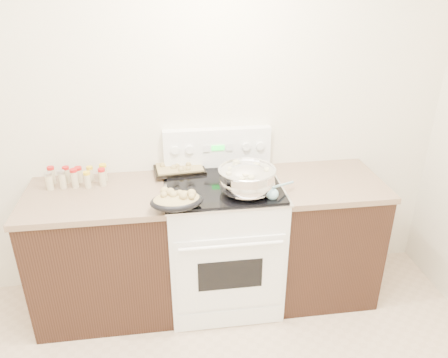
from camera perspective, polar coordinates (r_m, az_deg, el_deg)
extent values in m
cube|color=silver|center=(3.05, -7.67, 8.82)|extent=(4.00, 0.05, 2.70)
cube|color=black|center=(3.17, -15.39, -9.59)|extent=(0.90, 0.64, 0.88)
cube|color=brown|center=(2.94, -16.42, -2.23)|extent=(0.93, 0.67, 0.04)
cube|color=black|center=(3.32, 12.54, -7.53)|extent=(0.70, 0.64, 0.88)
cube|color=brown|center=(3.10, 13.34, -0.38)|extent=(0.73, 0.67, 0.04)
cube|color=white|center=(3.14, -0.13, -8.53)|extent=(0.76, 0.66, 0.92)
cube|color=white|center=(2.87, 0.81, -12.34)|extent=(0.70, 0.01, 0.55)
cube|color=black|center=(2.87, 0.83, -12.43)|extent=(0.42, 0.01, 0.22)
cylinder|color=white|center=(2.70, 0.97, -8.74)|extent=(0.65, 0.02, 0.02)
cube|color=white|center=(3.12, 0.76, -17.76)|extent=(0.70, 0.01, 0.14)
cube|color=silver|center=(2.90, -0.14, -0.89)|extent=(0.78, 0.68, 0.01)
cube|color=black|center=(2.90, -0.14, -0.68)|extent=(0.74, 0.64, 0.01)
cube|color=white|center=(3.10, -0.89, 4.13)|extent=(0.76, 0.07, 0.28)
cylinder|color=white|center=(3.04, -6.41, 3.74)|extent=(0.06, 0.02, 0.06)
cylinder|color=white|center=(3.04, -4.53, 3.85)|extent=(0.06, 0.02, 0.06)
cylinder|color=white|center=(3.09, 2.92, 4.24)|extent=(0.06, 0.02, 0.06)
cylinder|color=white|center=(3.10, 4.74, 4.33)|extent=(0.06, 0.02, 0.06)
cube|color=#19E533|center=(3.06, -0.79, 4.08)|extent=(0.09, 0.00, 0.04)
cube|color=silver|center=(3.05, -2.28, 4.00)|extent=(0.05, 0.00, 0.05)
cube|color=silver|center=(3.07, 0.70, 4.15)|extent=(0.05, 0.00, 0.05)
ellipsoid|color=silver|center=(2.75, 3.02, -0.38)|extent=(0.38, 0.38, 0.21)
cylinder|color=silver|center=(2.78, 2.99, -1.59)|extent=(0.20, 0.20, 0.01)
torus|color=silver|center=(2.72, 3.06, 1.25)|extent=(0.37, 0.37, 0.02)
cylinder|color=silver|center=(2.74, 3.03, 0.06)|extent=(0.34, 0.34, 0.12)
cylinder|color=brown|center=(2.72, 3.05, 1.02)|extent=(0.32, 0.32, 0.00)
cube|color=#BFBA8D|center=(2.72, 5.61, 1.07)|extent=(0.02, 0.02, 0.02)
cube|color=#BFBA8D|center=(2.83, 1.61, 2.12)|extent=(0.05, 0.05, 0.03)
cube|color=#BFBA8D|center=(2.72, 3.56, 1.08)|extent=(0.03, 0.03, 0.02)
cube|color=#BFBA8D|center=(2.74, 5.59, 1.20)|extent=(0.03, 0.03, 0.02)
cube|color=#BFBA8D|center=(2.73, 0.77, 1.27)|extent=(0.03, 0.03, 0.02)
cube|color=#BFBA8D|center=(2.60, 2.39, -0.09)|extent=(0.04, 0.04, 0.02)
cube|color=#BFBA8D|center=(2.64, 2.83, 0.31)|extent=(0.04, 0.04, 0.03)
cube|color=#BFBA8D|center=(2.61, 3.51, 0.03)|extent=(0.03, 0.03, 0.02)
cube|color=#BFBA8D|center=(2.76, 4.03, 1.45)|extent=(0.03, 0.03, 0.02)
cube|color=#BFBA8D|center=(2.62, 3.59, 0.13)|extent=(0.04, 0.04, 0.03)
cube|color=#BFBA8D|center=(2.79, 4.24, 1.76)|extent=(0.04, 0.04, 0.03)
cube|color=#BFBA8D|center=(2.77, 1.73, 1.66)|extent=(0.03, 0.03, 0.02)
cube|color=#BFBA8D|center=(2.67, 0.63, 0.65)|extent=(0.03, 0.03, 0.02)
cube|color=#BFBA8D|center=(2.64, 3.48, 0.29)|extent=(0.03, 0.03, 0.02)
ellipsoid|color=black|center=(2.61, -6.22, -2.91)|extent=(0.34, 0.25, 0.08)
ellipsoid|color=tan|center=(2.60, -6.23, -2.67)|extent=(0.30, 0.23, 0.06)
sphere|color=tan|center=(2.58, -6.65, -2.08)|extent=(0.05, 0.05, 0.05)
sphere|color=tan|center=(2.55, -4.26, -2.29)|extent=(0.04, 0.04, 0.04)
sphere|color=tan|center=(2.59, -7.87, -2.06)|extent=(0.04, 0.04, 0.04)
sphere|color=tan|center=(2.63, -7.75, -1.59)|extent=(0.05, 0.05, 0.05)
sphere|color=tan|center=(2.59, -4.26, -1.91)|extent=(0.05, 0.05, 0.05)
sphere|color=tan|center=(2.61, -7.03, -1.75)|extent=(0.06, 0.06, 0.06)
sphere|color=tan|center=(2.55, -5.35, -2.26)|extent=(0.05, 0.05, 0.05)
sphere|color=tan|center=(2.60, -5.78, -1.90)|extent=(0.04, 0.04, 0.04)
cube|color=black|center=(3.10, -5.85, 1.33)|extent=(0.37, 0.28, 0.02)
cube|color=tan|center=(3.09, -5.86, 1.53)|extent=(0.33, 0.24, 0.02)
sphere|color=tan|center=(3.04, -5.62, 1.38)|extent=(0.03, 0.03, 0.03)
sphere|color=tan|center=(3.14, -5.79, 2.14)|extent=(0.05, 0.05, 0.05)
sphere|color=tan|center=(3.06, -6.59, 1.47)|extent=(0.04, 0.04, 0.04)
sphere|color=tan|center=(3.01, -5.63, 1.16)|extent=(0.04, 0.04, 0.04)
sphere|color=tan|center=(3.09, -4.66, 1.91)|extent=(0.04, 0.04, 0.04)
sphere|color=tan|center=(3.15, -4.85, 2.26)|extent=(0.04, 0.04, 0.04)
sphere|color=tan|center=(3.11, -7.97, 1.81)|extent=(0.04, 0.04, 0.04)
sphere|color=tan|center=(3.03, -4.68, 1.34)|extent=(0.04, 0.04, 0.04)
sphere|color=tan|center=(3.09, -6.13, 1.74)|extent=(0.03, 0.03, 0.03)
sphere|color=tan|center=(3.04, -5.65, 1.37)|extent=(0.04, 0.04, 0.04)
cylinder|color=#A4874B|center=(2.86, 0.76, -0.73)|extent=(0.05, 0.25, 0.01)
sphere|color=#A4874B|center=(2.76, 0.77, -1.67)|extent=(0.04, 0.04, 0.04)
sphere|color=#7DABBB|center=(2.71, 6.35, -1.98)|extent=(0.08, 0.08, 0.08)
cylinder|color=#7DABBB|center=(2.78, 7.67, -0.75)|extent=(0.19, 0.17, 0.07)
cylinder|color=#BFB28C|center=(3.15, -21.56, 0.34)|extent=(0.04, 0.04, 0.10)
cylinder|color=#B21414|center=(3.13, -21.74, 1.33)|extent=(0.05, 0.05, 0.02)
cylinder|color=#BFB28C|center=(3.13, -19.86, 0.39)|extent=(0.04, 0.04, 0.10)
cylinder|color=#B21414|center=(3.10, -20.01, 1.36)|extent=(0.05, 0.05, 0.02)
cylinder|color=#BFB28C|center=(3.11, -18.42, 0.41)|extent=(0.05, 0.05, 0.09)
cylinder|color=#B21414|center=(3.09, -18.55, 1.32)|extent=(0.05, 0.05, 0.02)
cylinder|color=#BFB28C|center=(3.10, -17.04, 0.52)|extent=(0.04, 0.04, 0.09)
cylinder|color=gold|center=(3.08, -17.17, 1.40)|extent=(0.04, 0.04, 0.02)
cylinder|color=#BFB28C|center=(3.08, -15.45, 0.70)|extent=(0.05, 0.05, 0.10)
cylinder|color=gold|center=(3.06, -15.58, 1.70)|extent=(0.05, 0.05, 0.02)
cylinder|color=#BFB28C|center=(3.06, -21.84, -0.41)|extent=(0.05, 0.05, 0.10)
cylinder|color=#B2B2B7|center=(3.04, -22.03, 0.63)|extent=(0.05, 0.05, 0.02)
cylinder|color=#BFB28C|center=(3.06, -20.34, -0.20)|extent=(0.05, 0.05, 0.11)
cylinder|color=#B2B2B7|center=(3.03, -20.51, 0.84)|extent=(0.05, 0.05, 0.02)
cylinder|color=#BFB28C|center=(3.04, -18.91, -0.05)|extent=(0.05, 0.05, 0.11)
cylinder|color=#B21414|center=(3.01, -19.08, 1.07)|extent=(0.05, 0.05, 0.02)
cylinder|color=#BFB28C|center=(3.01, -17.38, -0.25)|extent=(0.04, 0.04, 0.10)
cylinder|color=gold|center=(2.99, -17.52, 0.73)|extent=(0.04, 0.04, 0.02)
cylinder|color=#BFB28C|center=(3.01, -15.60, 0.09)|extent=(0.04, 0.04, 0.10)
cylinder|color=#B21414|center=(2.98, -15.73, 1.15)|extent=(0.05, 0.05, 0.02)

